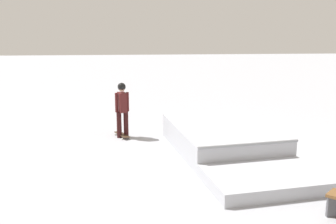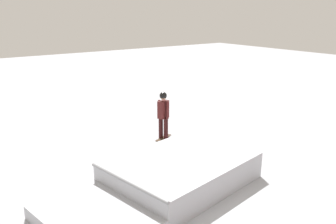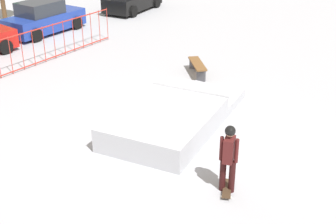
% 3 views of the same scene
% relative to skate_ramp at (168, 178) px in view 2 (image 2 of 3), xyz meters
% --- Properties ---
extents(ground_plane, '(60.00, 60.00, 0.00)m').
position_rel_skate_ramp_xyz_m(ground_plane, '(-0.19, 0.37, -0.32)').
color(ground_plane, '#A8AAB2').
extents(skate_ramp, '(5.76, 3.48, 0.74)m').
position_rel_skate_ramp_xyz_m(skate_ramp, '(0.00, 0.00, 0.00)').
color(skate_ramp, '#B0B3BB').
rests_on(skate_ramp, ground).
extents(skater, '(0.43, 0.42, 1.73)m').
position_rel_skate_ramp_xyz_m(skater, '(-1.91, -2.94, 0.69)').
color(skater, black).
rests_on(skater, ground).
extents(skateboard, '(0.81, 0.53, 0.09)m').
position_rel_skate_ramp_xyz_m(skateboard, '(-1.93, -2.96, -0.24)').
color(skateboard, '#3F2D1E').
rests_on(skateboard, ground).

